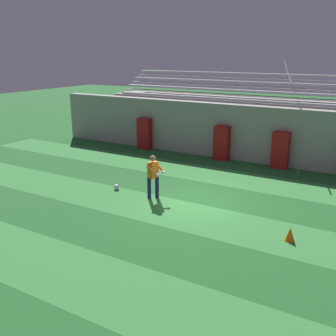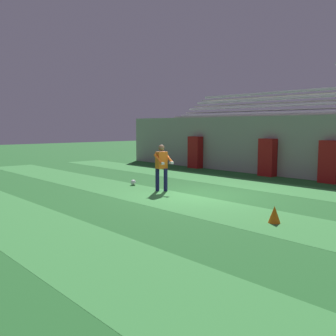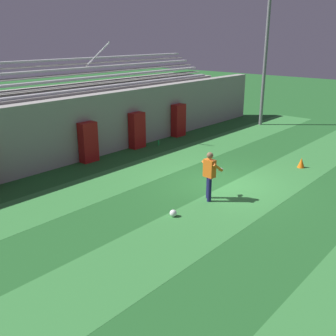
# 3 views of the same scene
# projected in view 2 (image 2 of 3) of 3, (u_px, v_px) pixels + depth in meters

# --- Properties ---
(ground_plane) EXTENTS (80.00, 80.00, 0.00)m
(ground_plane) POSITION_uv_depth(u_px,v_px,m) (202.00, 195.00, 13.31)
(ground_plane) COLOR #236028
(turf_stripe_near) EXTENTS (28.00, 2.33, 0.01)m
(turf_stripe_near) POSITION_uv_depth(u_px,v_px,m) (27.00, 224.00, 9.37)
(turf_stripe_near) COLOR #38843D
(turf_stripe_near) RESTS_ON ground
(turf_stripe_mid) EXTENTS (28.00, 2.33, 0.01)m
(turf_stripe_mid) POSITION_uv_depth(u_px,v_px,m) (172.00, 200.00, 12.43)
(turf_stripe_mid) COLOR #38843D
(turf_stripe_mid) RESTS_ON ground
(turf_stripe_far) EXTENTS (28.00, 2.33, 0.01)m
(turf_stripe_far) POSITION_uv_depth(u_px,v_px,m) (260.00, 185.00, 15.48)
(turf_stripe_far) COLOR #38843D
(turf_stripe_far) RESTS_ON ground
(back_wall) EXTENTS (24.00, 0.60, 2.80)m
(back_wall) POSITION_uv_depth(u_px,v_px,m) (303.00, 147.00, 17.43)
(back_wall) COLOR #999691
(back_wall) RESTS_ON ground
(padding_pillar_gate_left) EXTENTS (0.78, 0.44, 1.74)m
(padding_pillar_gate_left) POSITION_uv_depth(u_px,v_px,m) (267.00, 157.00, 18.23)
(padding_pillar_gate_left) COLOR maroon
(padding_pillar_gate_left) RESTS_ON ground
(padding_pillar_gate_right) EXTENTS (0.78, 0.44, 1.74)m
(padding_pillar_gate_right) POSITION_uv_depth(u_px,v_px,m) (329.00, 162.00, 16.01)
(padding_pillar_gate_right) COLOR maroon
(padding_pillar_gate_right) RESTS_ON ground
(padding_pillar_far_left) EXTENTS (0.78, 0.44, 1.74)m
(padding_pillar_far_left) POSITION_uv_depth(u_px,v_px,m) (195.00, 152.00, 21.76)
(padding_pillar_far_left) COLOR maroon
(padding_pillar_far_left) RESTS_ON ground
(bleacher_stand) EXTENTS (18.00, 3.35, 5.03)m
(bleacher_stand) POSITION_uv_depth(u_px,v_px,m) (325.00, 143.00, 18.73)
(bleacher_stand) COLOR #999691
(bleacher_stand) RESTS_ON ground
(goalkeeper) EXTENTS (0.60, 0.61, 1.67)m
(goalkeeper) POSITION_uv_depth(u_px,v_px,m) (162.00, 165.00, 14.00)
(goalkeeper) COLOR #19194C
(goalkeeper) RESTS_ON ground
(soccer_ball) EXTENTS (0.22, 0.22, 0.22)m
(soccer_ball) POSITION_uv_depth(u_px,v_px,m) (133.00, 183.00, 15.48)
(soccer_ball) COLOR white
(soccer_ball) RESTS_ON ground
(traffic_cone) EXTENTS (0.30, 0.30, 0.42)m
(traffic_cone) POSITION_uv_depth(u_px,v_px,m) (274.00, 214.00, 9.49)
(traffic_cone) COLOR orange
(traffic_cone) RESTS_ON ground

